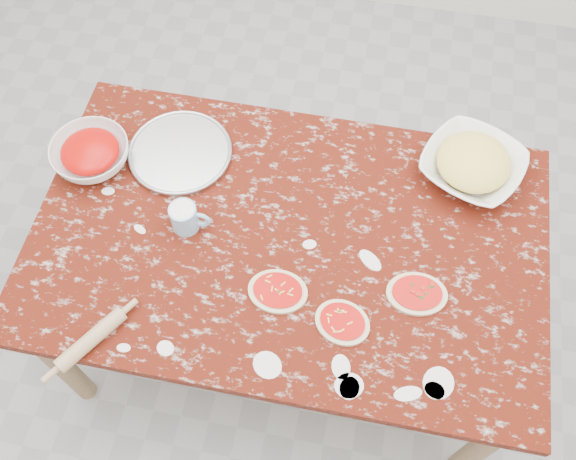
# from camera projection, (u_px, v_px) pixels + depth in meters

# --- Properties ---
(ground) EXTENTS (4.00, 4.00, 0.00)m
(ground) POSITION_uv_depth(u_px,v_px,m) (288.00, 325.00, 2.63)
(ground) COLOR gray
(worktable) EXTENTS (1.60, 1.00, 0.75)m
(worktable) POSITION_uv_depth(u_px,v_px,m) (288.00, 250.00, 2.05)
(worktable) COLOR #411007
(worktable) RESTS_ON ground
(pizza_tray) EXTENTS (0.43, 0.43, 0.01)m
(pizza_tray) POSITION_uv_depth(u_px,v_px,m) (180.00, 153.00, 2.13)
(pizza_tray) COLOR #B2B2B7
(pizza_tray) RESTS_ON worktable
(sauce_bowl) EXTENTS (0.33, 0.33, 0.08)m
(sauce_bowl) POSITION_uv_depth(u_px,v_px,m) (91.00, 154.00, 2.08)
(sauce_bowl) COLOR white
(sauce_bowl) RESTS_ON worktable
(cheese_bowl) EXTENTS (0.42, 0.42, 0.08)m
(cheese_bowl) POSITION_uv_depth(u_px,v_px,m) (472.00, 166.00, 2.06)
(cheese_bowl) COLOR white
(cheese_bowl) RESTS_ON worktable
(flour_mug) EXTENTS (0.13, 0.09, 0.10)m
(flour_mug) POSITION_uv_depth(u_px,v_px,m) (185.00, 217.00, 1.95)
(flour_mug) COLOR #87B7E3
(flour_mug) RESTS_ON worktable
(pizza_left) EXTENTS (0.18, 0.14, 0.02)m
(pizza_left) POSITION_uv_depth(u_px,v_px,m) (278.00, 291.00, 1.88)
(pizza_left) COLOR beige
(pizza_left) RESTS_ON worktable
(pizza_mid) EXTENTS (0.20, 0.18, 0.02)m
(pizza_mid) POSITION_uv_depth(u_px,v_px,m) (342.00, 322.00, 1.83)
(pizza_mid) COLOR beige
(pizza_mid) RESTS_ON worktable
(pizza_right) EXTENTS (0.19, 0.16, 0.02)m
(pizza_right) POSITION_uv_depth(u_px,v_px,m) (417.00, 294.00, 1.87)
(pizza_right) COLOR beige
(pizza_right) RESTS_ON worktable
(rolling_pin) EXTENTS (0.16, 0.21, 0.05)m
(rolling_pin) POSITION_uv_depth(u_px,v_px,m) (91.00, 339.00, 1.79)
(rolling_pin) COLOR tan
(rolling_pin) RESTS_ON worktable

